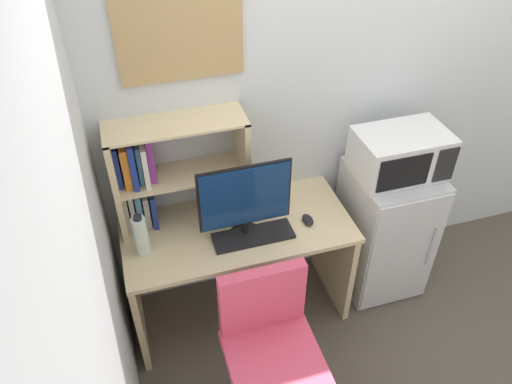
{
  "coord_description": "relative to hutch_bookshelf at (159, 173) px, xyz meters",
  "views": [
    {
      "loc": [
        -1.4,
        -2.28,
        2.65
      ],
      "look_at": [
        -0.81,
        -0.33,
        0.99
      ],
      "focal_mm": 34.98,
      "sensor_mm": 36.0,
      "label": 1
    }
  ],
  "objects": [
    {
      "name": "computer_mouse",
      "position": [
        0.76,
        -0.26,
        -0.31
      ],
      "size": [
        0.06,
        0.1,
        0.03
      ],
      "primitive_type": "ellipsoid",
      "color": "black",
      "rests_on": "desk"
    },
    {
      "name": "mini_fridge",
      "position": [
        1.34,
        -0.18,
        -0.62
      ],
      "size": [
        0.48,
        0.52,
        0.9
      ],
      "color": "silver",
      "rests_on": "ground_plane"
    },
    {
      "name": "wall_back",
      "position": [
        1.68,
        0.14,
        0.24
      ],
      "size": [
        6.4,
        0.04,
        2.6
      ],
      "primitive_type": "cube",
      "color": "silver",
      "rests_on": "ground_plane"
    },
    {
      "name": "monitor",
      "position": [
        0.4,
        -0.26,
        -0.08
      ],
      "size": [
        0.5,
        0.17,
        0.46
      ],
      "color": "black",
      "rests_on": "desk"
    },
    {
      "name": "wall_corkboard",
      "position": [
        0.19,
        0.1,
        0.69
      ],
      "size": [
        0.6,
        0.02,
        0.45
      ],
      "primitive_type": "cube",
      "color": "tan"
    },
    {
      "name": "hutch_bookshelf",
      "position": [
        0.0,
        0.0,
        0.0
      ],
      "size": [
        0.72,
        0.25,
        0.62
      ],
      "color": "beige",
      "rests_on": "desk"
    },
    {
      "name": "microwave",
      "position": [
        1.34,
        -0.17,
        -0.03
      ],
      "size": [
        0.52,
        0.34,
        0.27
      ],
      "color": "silver",
      "rests_on": "mini_fridge"
    },
    {
      "name": "desk_chair",
      "position": [
        0.36,
        -0.85,
        -0.65
      ],
      "size": [
        0.52,
        0.52,
        0.92
      ],
      "color": "black",
      "rests_on": "ground_plane"
    },
    {
      "name": "desk",
      "position": [
        0.37,
        -0.18,
        -0.55
      ],
      "size": [
        1.28,
        0.6,
        0.74
      ],
      "color": "beige",
      "rests_on": "ground_plane"
    },
    {
      "name": "water_bottle",
      "position": [
        -0.15,
        -0.23,
        -0.21
      ],
      "size": [
        0.08,
        0.08,
        0.25
      ],
      "color": "silver",
      "rests_on": "desk"
    },
    {
      "name": "keyboard",
      "position": [
        0.43,
        -0.29,
        -0.32
      ],
      "size": [
        0.44,
        0.15,
        0.02
      ],
      "primitive_type": "cube",
      "color": "black",
      "rests_on": "desk"
    }
  ]
}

